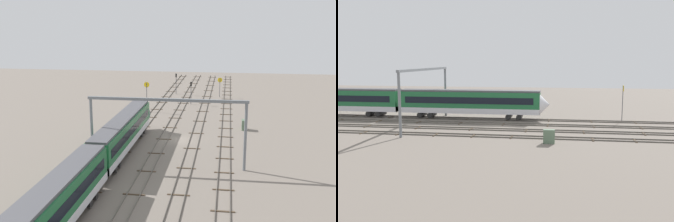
% 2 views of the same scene
% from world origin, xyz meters
% --- Properties ---
extents(ground_plane, '(161.13, 161.13, 0.00)m').
position_xyz_m(ground_plane, '(0.00, 0.00, 0.00)').
color(ground_plane, slate).
extents(track_near_foreground, '(145.13, 2.40, 0.16)m').
position_xyz_m(track_near_foreground, '(-0.00, -7.07, 0.07)').
color(track_near_foreground, '#59544C').
rests_on(track_near_foreground, ground).
extents(track_second_near, '(145.13, 2.40, 0.16)m').
position_xyz_m(track_second_near, '(0.00, -2.36, 0.07)').
color(track_second_near, '#59544C').
rests_on(track_second_near, ground).
extents(track_middle, '(145.13, 2.40, 0.16)m').
position_xyz_m(track_middle, '(-0.00, 2.36, 0.07)').
color(track_middle, '#59544C').
rests_on(track_middle, ground).
extents(track_with_train, '(145.13, 2.40, 0.16)m').
position_xyz_m(track_with_train, '(-0.00, 7.07, 0.07)').
color(track_with_train, '#59544C').
rests_on(track_with_train, ground).
extents(train, '(75.20, 3.24, 4.80)m').
position_xyz_m(train, '(-30.76, 7.07, 2.66)').
color(train, '#1E6638').
rests_on(train, ground).
extents(overhead_gantry, '(0.40, 19.91, 8.78)m').
position_xyz_m(overhead_gantry, '(-11.71, 0.17, 6.67)').
color(overhead_gantry, slate).
rests_on(overhead_gantry, ground).
extents(speed_sign_mid_trackside, '(0.14, 1.10, 5.93)m').
position_xyz_m(speed_sign_mid_trackside, '(18.92, 8.71, 3.97)').
color(speed_sign_mid_trackside, '#4C4C51').
rests_on(speed_sign_mid_trackside, ground).
extents(relay_cabinet, '(1.41, 0.72, 1.70)m').
position_xyz_m(relay_cabinet, '(7.53, -10.06, 0.85)').
color(relay_cabinet, '#597259').
rests_on(relay_cabinet, ground).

